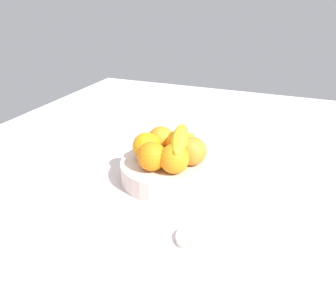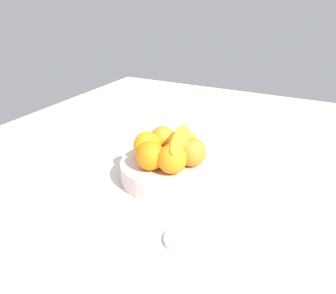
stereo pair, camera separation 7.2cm
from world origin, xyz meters
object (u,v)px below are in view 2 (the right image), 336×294
at_px(orange_front_left, 146,146).
at_px(jar_lid, 183,240).
at_px(orange_front_right, 150,156).
at_px(banana_bunch, 182,147).
at_px(orange_center, 172,159).
at_px(orange_back_left, 192,152).
at_px(fruit_bowl, 168,170).
at_px(orange_back_right, 180,144).
at_px(orange_top_stack, 163,139).

distance_m(orange_front_left, jar_lid, 0.28).
height_order(orange_front_right, banana_bunch, banana_bunch).
xyz_separation_m(orange_center, orange_back_left, (0.06, -0.03, 0.00)).
height_order(orange_front_right, orange_back_left, same).
distance_m(fruit_bowl, banana_bunch, 0.08).
height_order(orange_center, banana_bunch, banana_bunch).
relative_size(orange_front_left, orange_front_right, 1.00).
distance_m(orange_back_right, orange_top_stack, 0.05).
xyz_separation_m(orange_back_left, orange_top_stack, (0.04, 0.10, 0.00)).
bearing_deg(orange_back_left, banana_bunch, 86.95).
bearing_deg(orange_front_right, orange_back_right, -20.88).
bearing_deg(orange_center, jar_lid, -147.05).
distance_m(orange_back_right, jar_lid, 0.28).
bearing_deg(orange_back_right, orange_front_right, 159.12).
bearing_deg(jar_lid, orange_back_left, 19.56).
distance_m(orange_back_left, orange_top_stack, 0.10).
bearing_deg(orange_front_left, jar_lid, -135.11).
height_order(orange_back_left, orange_back_right, same).
bearing_deg(orange_back_right, jar_lid, -153.56).
height_order(orange_back_left, jar_lid, orange_back_left).
bearing_deg(orange_top_stack, orange_center, -141.74).
relative_size(fruit_bowl, jar_lid, 3.29).
distance_m(banana_bunch, jar_lid, 0.25).
xyz_separation_m(orange_front_left, jar_lid, (-0.19, -0.19, -0.08)).
height_order(orange_back_right, orange_top_stack, same).
height_order(orange_back_right, banana_bunch, banana_bunch).
height_order(orange_front_left, orange_front_right, same).
bearing_deg(orange_front_left, fruit_bowl, -79.17).
relative_size(orange_top_stack, banana_bunch, 0.39).
xyz_separation_m(orange_front_left, orange_front_right, (-0.04, -0.04, 0.00)).
bearing_deg(fruit_bowl, orange_front_left, 100.83).
bearing_deg(orange_center, fruit_bowl, 36.54).
bearing_deg(jar_lid, orange_top_stack, 34.98).
xyz_separation_m(fruit_bowl, orange_back_left, (0.01, -0.06, 0.06)).
bearing_deg(orange_center, orange_front_left, 68.57).
relative_size(orange_front_right, orange_back_right, 1.00).
bearing_deg(orange_front_left, orange_top_stack, -17.73).
bearing_deg(orange_front_right, orange_back_left, -51.95).
bearing_deg(orange_front_right, orange_front_left, 39.64).
bearing_deg(banana_bunch, orange_back_left, -93.05).
height_order(orange_front_right, jar_lid, orange_front_right).
xyz_separation_m(orange_back_left, orange_back_right, (0.03, 0.04, 0.00)).
bearing_deg(fruit_bowl, orange_front_right, 159.53).
bearing_deg(jar_lid, banana_bunch, 25.85).
distance_m(orange_back_left, banana_bunch, 0.03).
bearing_deg(orange_front_right, banana_bunch, -39.04).
distance_m(orange_top_stack, banana_bunch, 0.08).
bearing_deg(orange_front_left, orange_front_right, -140.36).
xyz_separation_m(orange_back_right, banana_bunch, (-0.03, -0.02, 0.01)).
relative_size(orange_front_left, orange_center, 1.00).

